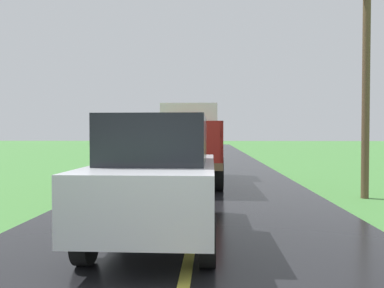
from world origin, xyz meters
name	(u,v)px	position (x,y,z in m)	size (l,w,h in m)	color
banana_truck_near	(188,142)	(-0.56, 10.73, 1.46)	(2.38, 5.82, 2.80)	#2D2D30
utility_pole_roadside	(366,73)	(4.43, 7.67, 3.38)	(2.28, 0.20, 6.13)	brown
following_car	(160,176)	(-0.52, 3.24, 1.07)	(1.74, 4.10, 1.92)	#B7BABF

